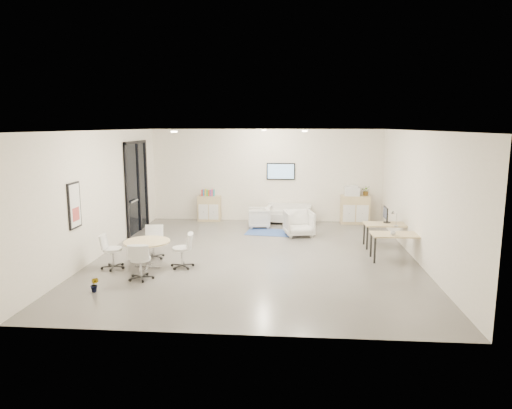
{
  "coord_description": "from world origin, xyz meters",
  "views": [
    {
      "loc": [
        0.9,
        -11.32,
        3.32
      ],
      "look_at": [
        -0.04,
        0.4,
        1.28
      ],
      "focal_mm": 32.0,
      "sensor_mm": 36.0,
      "label": 1
    }
  ],
  "objects_px": {
    "armchair_left": "(259,217)",
    "round_table": "(147,244)",
    "desk_rear": "(388,226)",
    "desk_front": "(398,237)",
    "sideboard_left": "(209,208)",
    "armchair_right": "(299,222)",
    "loveseat": "(289,214)",
    "sideboard_right": "(355,210)"
  },
  "relations": [
    {
      "from": "sideboard_left",
      "to": "armchair_right",
      "type": "xyz_separation_m",
      "value": [
        3.11,
        -1.98,
        -0.02
      ]
    },
    {
      "from": "sideboard_right",
      "to": "round_table",
      "type": "xyz_separation_m",
      "value": [
        -5.53,
        -5.43,
        0.09
      ]
    },
    {
      "from": "loveseat",
      "to": "round_table",
      "type": "relative_size",
      "value": 1.43
    },
    {
      "from": "loveseat",
      "to": "armchair_left",
      "type": "distance_m",
      "value": 1.26
    },
    {
      "from": "round_table",
      "to": "sideboard_right",
      "type": "bearing_deg",
      "value": 44.45
    },
    {
      "from": "sideboard_right",
      "to": "armchair_left",
      "type": "relative_size",
      "value": 1.36
    },
    {
      "from": "sideboard_right",
      "to": "round_table",
      "type": "distance_m",
      "value": 7.75
    },
    {
      "from": "armchair_right",
      "to": "round_table",
      "type": "xyz_separation_m",
      "value": [
        -3.6,
        -3.47,
        0.14
      ]
    },
    {
      "from": "desk_rear",
      "to": "armchair_right",
      "type": "bearing_deg",
      "value": 152.6
    },
    {
      "from": "armchair_left",
      "to": "desk_rear",
      "type": "bearing_deg",
      "value": 53.52
    },
    {
      "from": "loveseat",
      "to": "desk_rear",
      "type": "relative_size",
      "value": 1.19
    },
    {
      "from": "loveseat",
      "to": "desk_rear",
      "type": "bearing_deg",
      "value": -42.64
    },
    {
      "from": "sideboard_left",
      "to": "armchair_right",
      "type": "relative_size",
      "value": 1.05
    },
    {
      "from": "sideboard_right",
      "to": "desk_rear",
      "type": "bearing_deg",
      "value": -81.19
    },
    {
      "from": "loveseat",
      "to": "armchair_left",
      "type": "xyz_separation_m",
      "value": [
        -0.99,
        -0.78,
        0.05
      ]
    },
    {
      "from": "armchair_left",
      "to": "round_table",
      "type": "distance_m",
      "value": 5.09
    },
    {
      "from": "loveseat",
      "to": "desk_front",
      "type": "xyz_separation_m",
      "value": [
        2.72,
        -4.23,
        0.31
      ]
    },
    {
      "from": "armchair_left",
      "to": "armchair_right",
      "type": "xyz_separation_m",
      "value": [
        1.3,
        -1.06,
        0.07
      ]
    },
    {
      "from": "armchair_left",
      "to": "desk_front",
      "type": "height_order",
      "value": "armchair_left"
    },
    {
      "from": "sideboard_left",
      "to": "desk_front",
      "type": "height_order",
      "value": "sideboard_left"
    },
    {
      "from": "loveseat",
      "to": "sideboard_right",
      "type": "bearing_deg",
      "value": 7.92
    },
    {
      "from": "armchair_right",
      "to": "armchair_left",
      "type": "bearing_deg",
      "value": 128.12
    },
    {
      "from": "armchair_right",
      "to": "sideboard_right",
      "type": "bearing_deg",
      "value": 32.66
    },
    {
      "from": "armchair_left",
      "to": "loveseat",
      "type": "bearing_deg",
      "value": 122.4
    },
    {
      "from": "round_table",
      "to": "armchair_right",
      "type": "bearing_deg",
      "value": 43.98
    },
    {
      "from": "armchair_left",
      "to": "desk_front",
      "type": "xyz_separation_m",
      "value": [
        3.71,
        -3.45,
        0.25
      ]
    },
    {
      "from": "armchair_right",
      "to": "desk_front",
      "type": "height_order",
      "value": "armchair_right"
    },
    {
      "from": "sideboard_left",
      "to": "round_table",
      "type": "relative_size",
      "value": 0.82
    },
    {
      "from": "armchair_left",
      "to": "sideboard_right",
      "type": "bearing_deg",
      "value": 99.68
    },
    {
      "from": "desk_rear",
      "to": "round_table",
      "type": "distance_m",
      "value": 6.45
    },
    {
      "from": "loveseat",
      "to": "armchair_right",
      "type": "xyz_separation_m",
      "value": [
        0.31,
        -1.84,
        0.12
      ]
    },
    {
      "from": "desk_front",
      "to": "round_table",
      "type": "bearing_deg",
      "value": -171.86
    },
    {
      "from": "desk_rear",
      "to": "sideboard_right",
      "type": "bearing_deg",
      "value": 96.79
    },
    {
      "from": "desk_front",
      "to": "sideboard_left",
      "type": "bearing_deg",
      "value": 139.56
    },
    {
      "from": "sideboard_right",
      "to": "desk_rear",
      "type": "distance_m",
      "value": 3.14
    },
    {
      "from": "desk_rear",
      "to": "round_table",
      "type": "xyz_separation_m",
      "value": [
        -6.01,
        -2.33,
        -0.03
      ]
    },
    {
      "from": "desk_rear",
      "to": "round_table",
      "type": "bearing_deg",
      "value": -160.87
    },
    {
      "from": "armchair_right",
      "to": "round_table",
      "type": "bearing_deg",
      "value": -148.65
    },
    {
      "from": "sideboard_left",
      "to": "armchair_left",
      "type": "bearing_deg",
      "value": -26.92
    },
    {
      "from": "sideboard_left",
      "to": "armchair_left",
      "type": "relative_size",
      "value": 1.25
    },
    {
      "from": "armchair_left",
      "to": "desk_rear",
      "type": "relative_size",
      "value": 0.55
    },
    {
      "from": "sideboard_right",
      "to": "desk_front",
      "type": "height_order",
      "value": "sideboard_right"
    }
  ]
}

